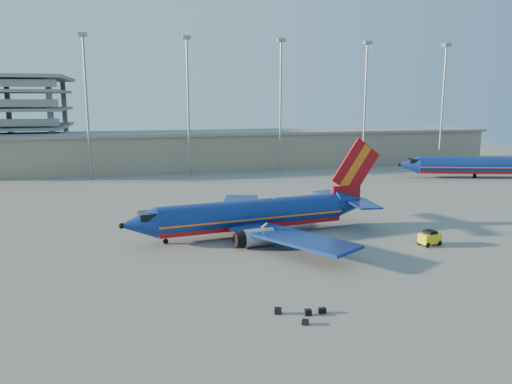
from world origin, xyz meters
TOP-DOWN VIEW (x-y plane):
  - ground at (0.00, 0.00)m, footprint 220.00×220.00m
  - terminal_building at (10.00, 58.00)m, footprint 122.00×16.00m
  - light_mast_row at (5.00, 46.00)m, footprint 101.60×1.60m
  - aircraft_main at (-2.54, -2.52)m, footprint 33.16×31.71m
  - aircraft_second at (52.59, 28.30)m, footprint 33.09×16.78m
  - baggage_tug at (14.95, -11.77)m, footprint 2.59×1.88m
  - luggage_pile at (-5.04, -25.76)m, footprint 3.94×2.83m

SIDE VIEW (x-z plane):
  - ground at x=0.00m, z-range 0.00..0.00m
  - luggage_pile at x=-5.04m, z-range -0.02..0.46m
  - baggage_tug at x=14.95m, z-range 0.03..1.72m
  - aircraft_main at x=-2.54m, z-range -3.22..8.03m
  - aircraft_second at x=52.59m, z-range -3.12..8.40m
  - terminal_building at x=10.00m, z-range 0.07..8.57m
  - light_mast_row at x=5.00m, z-range 3.23..31.88m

